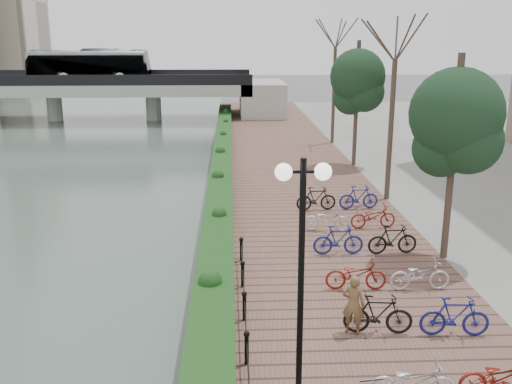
{
  "coord_description": "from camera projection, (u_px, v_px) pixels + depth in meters",
  "views": [
    {
      "loc": [
        1.11,
        -8.11,
        7.44
      ],
      "look_at": [
        2.0,
        11.87,
        2.0
      ],
      "focal_mm": 40.0,
      "sensor_mm": 36.0,
      "label": 1
    }
  ],
  "objects": [
    {
      "name": "promenade",
      "position": [
        293.0,
        196.0,
        26.7
      ],
      "size": [
        8.0,
        75.0,
        0.5
      ],
      "primitive_type": "cube",
      "color": "brown",
      "rests_on": "ground"
    },
    {
      "name": "hedge",
      "position": [
        221.0,
        173.0,
        28.82
      ],
      "size": [
        1.1,
        56.0,
        0.6
      ],
      "primitive_type": "cube",
      "color": "#163E17",
      "rests_on": "promenade"
    },
    {
      "name": "chain_fence",
      "position": [
        248.0,
        375.0,
        11.48
      ],
      "size": [
        0.1,
        14.1,
        0.7
      ],
      "color": "black",
      "rests_on": "promenade"
    },
    {
      "name": "lamppost",
      "position": [
        302.0,
        232.0,
        10.34
      ],
      "size": [
        1.02,
        0.32,
        4.89
      ],
      "color": "black",
      "rests_on": "promenade"
    },
    {
      "name": "pedestrian",
      "position": [
        353.0,
        304.0,
        13.66
      ],
      "size": [
        0.64,
        0.53,
        1.5
      ],
      "primitive_type": "imported",
      "rotation": [
        0.0,
        0.0,
        2.77
      ],
      "color": "brown",
      "rests_on": "promenade"
    },
    {
      "name": "bicycle_parking",
      "position": [
        377.0,
        258.0,
        17.29
      ],
      "size": [
        2.4,
        14.69,
        1.0
      ],
      "color": "silver",
      "rests_on": "promenade"
    },
    {
      "name": "street_trees",
      "position": [
        415.0,
        141.0,
        21.32
      ],
      "size": [
        3.2,
        37.12,
        6.8
      ],
      "color": "#32271D",
      "rests_on": "promenade"
    },
    {
      "name": "bridge",
      "position": [
        60.0,
        84.0,
        51.6
      ],
      "size": [
        36.0,
        10.77,
        6.5
      ],
      "color": "#9E9F9A",
      "rests_on": "ground"
    }
  ]
}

